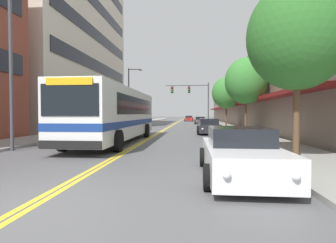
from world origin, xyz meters
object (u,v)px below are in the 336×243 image
Objects in this scene: car_beige_parked_left_mid at (141,122)px; street_lamp_left_far at (131,92)px; traffic_signal_mast at (193,95)px; city_bus at (116,113)px; car_dark_grey_parked_right_mid at (200,120)px; fire_hydrant at (238,132)px; street_tree_right_near at (297,36)px; street_tree_right_mid at (246,81)px; street_lamp_left_near at (16,43)px; car_charcoal_parked_right_far at (209,127)px; car_slate_blue_parked_left_near at (129,123)px; car_red_moving_lead at (189,119)px; car_white_parked_right_foreground at (240,154)px; street_tree_right_far at (226,93)px.

street_lamp_left_far reaches higher than car_beige_parked_left_mid.
street_lamp_left_far is at bearing -158.72° from traffic_signal_mast.
car_dark_grey_parked_right_mid is at bearing 78.63° from city_bus.
car_beige_parked_left_mid is at bearing 118.01° from fire_hydrant.
street_tree_right_mid is at bearing 87.48° from street_tree_right_near.
street_lamp_left_near is at bearing -151.12° from fire_hydrant.
car_charcoal_parked_right_far is 0.72× the size of street_tree_right_mid.
car_beige_parked_left_mid is at bearing -179.92° from traffic_signal_mast.
street_lamp_left_far is (-0.73, 4.13, 3.91)m from car_slate_blue_parked_left_near.
street_lamp_left_near reaches higher than car_red_moving_lead.
fire_hydrant is at bearing -55.96° from street_lamp_left_far.
street_lamp_left_far is (-7.21, -27.35, 3.93)m from car_red_moving_lead.
car_dark_grey_parked_right_mid is 35.26m from street_lamp_left_near.
traffic_signal_mast is (7.47, 0.01, 3.70)m from car_beige_parked_left_mid.
car_charcoal_parked_right_far reaches higher than car_beige_parked_left_mid.
fire_hydrant is at bearing 80.71° from car_white_parked_right_foreground.
car_charcoal_parked_right_far is 0.52× the size of street_lamp_left_near.
car_slate_blue_parked_left_near is at bearing -80.00° from street_lamp_left_far.
city_bus reaches higher than car_beige_parked_left_mid.
street_lamp_left_near is at bearing 156.14° from car_white_parked_right_foreground.
traffic_signal_mast reaches higher than city_bus.
street_tree_right_mid is at bearing -27.80° from car_charcoal_parked_right_far.
traffic_signal_mast is at bearing 97.53° from street_tree_right_near.
street_tree_right_mid reaches higher than car_white_parked_right_foreground.
street_tree_right_near is (11.72, -23.97, -0.07)m from street_lamp_left_far.
car_white_parked_right_foreground is 37.83m from car_dark_grey_parked_right_mid.
street_lamp_left_near reaches higher than car_white_parked_right_foreground.
car_beige_parked_left_mid is 0.76× the size of traffic_signal_mast.
car_beige_parked_left_mid is at bearing 106.33° from car_white_parked_right_foreground.
city_bus is 9.23m from car_charcoal_parked_right_far.
city_bus is at bearing -102.49° from traffic_signal_mast.
car_white_parked_right_foreground is 53.81m from car_red_moving_lead.
city_bus is 2.59× the size of car_red_moving_lead.
street_tree_right_near is 11.34m from street_tree_right_mid.
traffic_signal_mast is at bearing 72.34° from street_lamp_left_near.
street_lamp_left_far is (-0.02, 22.31, -0.41)m from street_lamp_left_near.
car_dark_grey_parked_right_mid is (0.03, 37.83, -0.05)m from car_white_parked_right_foreground.
car_white_parked_right_foreground is at bearing -54.75° from city_bus.
car_slate_blue_parked_left_near is 18.69m from street_lamp_left_near.
street_tree_right_mid reaches higher than fire_hydrant.
street_lamp_left_far reaches higher than car_dark_grey_parked_right_mid.
street_lamp_left_near is 22.31m from street_lamp_left_far.
fire_hydrant is (-1.23, -3.62, -3.74)m from street_tree_right_mid.
car_red_moving_lead is 0.81× the size of street_tree_right_far.
car_slate_blue_parked_left_near is 17.78m from car_dark_grey_parked_right_mid.
car_dark_grey_parked_right_mid is at bearing 93.82° from street_tree_right_near.
car_slate_blue_parked_left_near reaches higher than car_red_moving_lead.
street_lamp_left_far is at bearing 124.04° from fire_hydrant.
car_white_parked_right_foreground is at bearing -23.86° from street_lamp_left_near.
car_dark_grey_parked_right_mid is 0.75× the size of street_tree_right_far.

